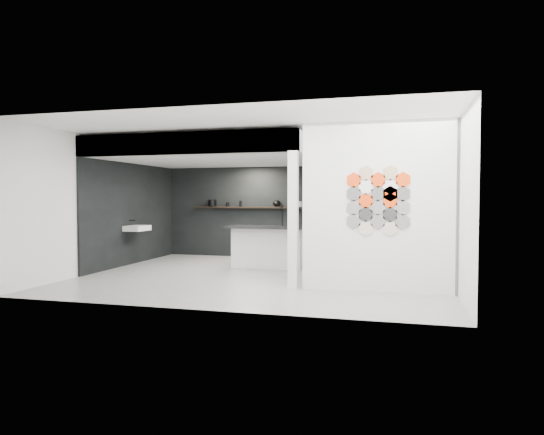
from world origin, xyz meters
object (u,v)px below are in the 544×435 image
(bottle_dark, at_px, (241,204))
(stockpot, at_px, (212,203))
(kettle, at_px, (277,203))
(kitchen_island, at_px, (268,246))
(glass_vase, at_px, (300,204))
(partition_panel, at_px, (377,207))
(glass_bowl, at_px, (300,205))
(wall_basin, at_px, (137,228))
(utensil_cup, at_px, (228,204))

(bottle_dark, bearing_deg, stockpot, 180.00)
(kettle, bearing_deg, kitchen_island, -65.84)
(kettle, bearing_deg, glass_vase, 16.41)
(partition_panel, xyz_separation_m, glass_bowl, (-2.08, 3.87, -0.03))
(partition_panel, relative_size, wall_basin, 4.67)
(stockpot, bearing_deg, glass_bowl, 0.00)
(wall_basin, distance_m, kitchen_island, 3.07)
(partition_panel, xyz_separation_m, glass_vase, (-2.08, 3.87, -0.01))
(kitchen_island, bearing_deg, utensil_cup, 132.56)
(stockpot, xyz_separation_m, glass_bowl, (2.37, 0.00, -0.04))
(glass_vase, xyz_separation_m, utensil_cup, (-1.94, 0.00, -0.02))
(partition_panel, xyz_separation_m, utensil_cup, (-4.01, 3.87, -0.03))
(glass_vase, bearing_deg, partition_panel, -61.77)
(kettle, height_order, utensil_cup, kettle)
(stockpot, xyz_separation_m, utensil_cup, (0.43, 0.00, -0.04))
(kettle, bearing_deg, partition_panel, -38.91)
(glass_vase, xyz_separation_m, bottle_dark, (-1.58, 0.00, 0.01))
(partition_panel, xyz_separation_m, kettle, (-2.67, 3.87, 0.00))
(kitchen_island, bearing_deg, stockpot, 139.51)
(wall_basin, bearing_deg, stockpot, 63.70)
(stockpot, height_order, utensil_cup, stockpot)
(utensil_cup, bearing_deg, wall_basin, -125.13)
(kitchen_island, height_order, kettle, kettle)
(kettle, relative_size, glass_bowl, 1.37)
(partition_panel, bearing_deg, kettle, 124.68)
(stockpot, relative_size, bottle_dark, 1.42)
(stockpot, bearing_deg, wall_basin, -116.30)
(wall_basin, relative_size, glass_bowl, 4.16)
(partition_panel, relative_size, glass_bowl, 19.42)
(glass_vase, relative_size, bottle_dark, 0.92)
(partition_panel, relative_size, glass_vase, 19.69)
(wall_basin, distance_m, glass_vase, 4.01)
(partition_panel, relative_size, kettle, 14.13)
(wall_basin, xyz_separation_m, stockpot, (1.02, 2.07, 0.56))
(bottle_dark, bearing_deg, glass_vase, 0.00)
(stockpot, height_order, glass_vase, stockpot)
(kitchen_island, relative_size, utensil_cup, 16.17)
(glass_vase, bearing_deg, utensil_cup, 180.00)
(kettle, relative_size, glass_vase, 1.39)
(wall_basin, relative_size, utensil_cup, 5.55)
(utensil_cup, bearing_deg, kettle, 0.00)
(utensil_cup, bearing_deg, kitchen_island, -47.27)
(stockpot, xyz_separation_m, glass_vase, (2.37, 0.00, -0.02))
(wall_basin, relative_size, kitchen_island, 0.34)
(stockpot, distance_m, bottle_dark, 0.79)
(kettle, height_order, glass_bowl, kettle)
(kitchen_island, distance_m, bottle_dark, 2.28)
(kitchen_island, bearing_deg, partition_panel, -41.73)
(wall_basin, bearing_deg, partition_panel, -18.23)
(wall_basin, height_order, bottle_dark, bottle_dark)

